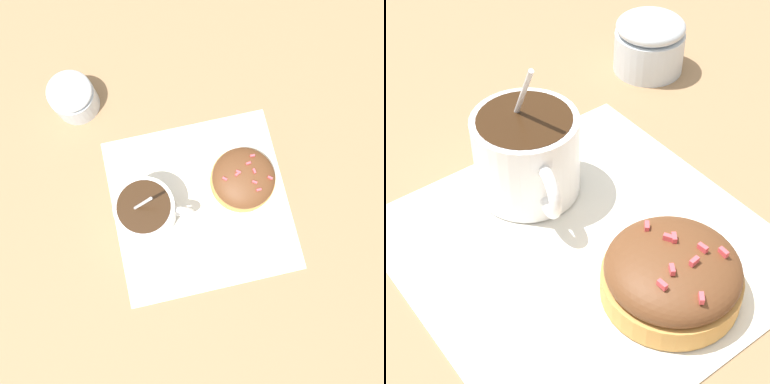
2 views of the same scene
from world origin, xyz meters
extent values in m
plane|color=#93704C|center=(0.00, 0.00, 0.00)|extent=(3.00, 3.00, 0.00)
cube|color=white|center=(0.00, 0.00, 0.00)|extent=(0.28, 0.28, 0.00)
cylinder|color=white|center=(0.08, -0.01, 0.04)|extent=(0.08, 0.08, 0.07)
cylinder|color=#331E0F|center=(0.08, -0.01, 0.07)|extent=(0.07, 0.07, 0.01)
torus|color=white|center=(0.03, 0.01, 0.04)|extent=(0.04, 0.02, 0.04)
ellipsoid|color=silver|center=(0.06, -0.01, 0.01)|extent=(0.03, 0.02, 0.01)
cylinder|color=silver|center=(0.09, -0.01, 0.07)|extent=(0.06, 0.01, 0.11)
cylinder|color=#D19347|center=(-0.07, -0.01, 0.01)|extent=(0.10, 0.10, 0.02)
ellipsoid|color=brown|center=(-0.07, -0.01, 0.03)|extent=(0.09, 0.09, 0.03)
cube|color=#EA4C56|center=(-0.08, 0.01, 0.04)|extent=(0.01, 0.00, 0.00)
cube|color=#EA4C56|center=(-0.08, -0.02, 0.05)|extent=(0.00, 0.01, 0.00)
cube|color=#EA4C56|center=(-0.08, 0.00, 0.05)|extent=(0.01, 0.01, 0.00)
cube|color=#EA4C56|center=(-0.04, -0.02, 0.04)|extent=(0.01, 0.01, 0.00)
cube|color=#EA4C56|center=(-0.06, -0.02, 0.05)|extent=(0.01, 0.01, 0.00)
cube|color=#EA4C56|center=(-0.09, -0.04, 0.04)|extent=(0.01, 0.00, 0.00)
cube|color=#EA4C56|center=(-0.08, -0.03, 0.05)|extent=(0.01, 0.00, 0.00)
cube|color=#EA4C56|center=(-0.06, -0.02, 0.05)|extent=(0.01, 0.01, 0.00)
cube|color=#EA4C56|center=(-0.10, 0.00, 0.04)|extent=(0.01, 0.01, 0.00)
cylinder|color=silver|center=(0.14, -0.21, 0.02)|extent=(0.07, 0.07, 0.04)
ellipsoid|color=silver|center=(0.14, -0.21, 0.05)|extent=(0.07, 0.07, 0.02)
camera|label=1|loc=(0.04, 0.08, 0.56)|focal=35.00mm
camera|label=2|loc=(-0.23, 0.22, 0.36)|focal=60.00mm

